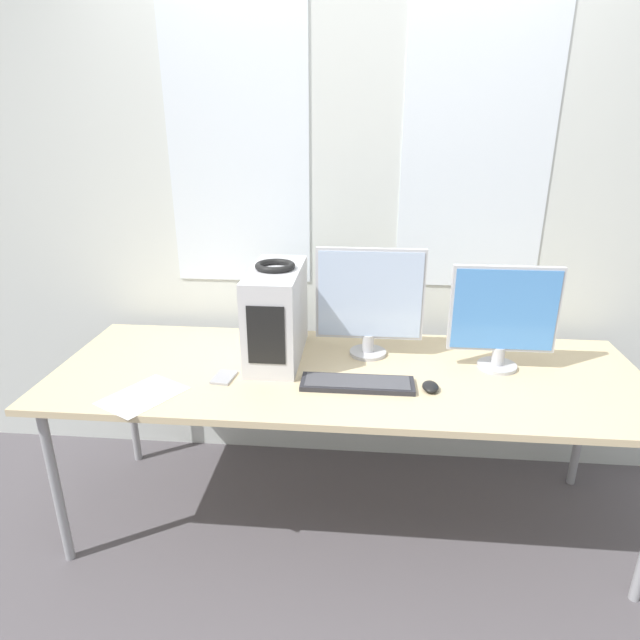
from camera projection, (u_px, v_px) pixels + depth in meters
ground_plane at (338, 593)px, 2.13m from camera, size 14.00×14.00×0.00m
wall_back at (354, 211)px, 2.59m from camera, size 8.00×0.07×2.70m
desk at (347, 379)px, 2.28m from camera, size 2.48×0.88×0.77m
pc_tower at (277, 314)px, 2.33m from camera, size 0.21×0.50×0.41m
headphones at (275, 266)px, 2.26m from camera, size 0.17×0.17×0.03m
monitor_main at (370, 300)px, 2.33m from camera, size 0.47×0.17×0.49m
monitor_right_near at (503, 315)px, 2.21m from camera, size 0.44×0.17×0.45m
keyboard at (357, 383)px, 2.13m from camera, size 0.45×0.14×0.02m
mouse at (430, 387)px, 2.10m from camera, size 0.06×0.09×0.03m
cell_phone at (224, 377)px, 2.20m from camera, size 0.09×0.13×0.01m
paper_sheet_left at (143, 396)px, 2.06m from camera, size 0.33×0.36×0.00m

